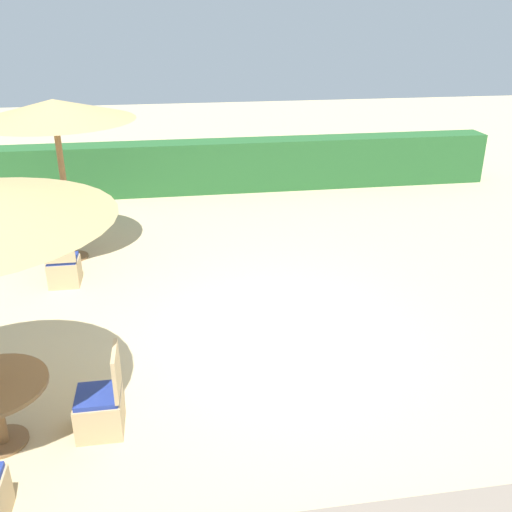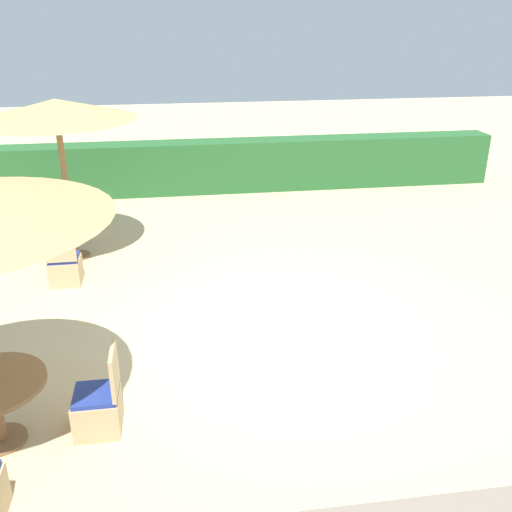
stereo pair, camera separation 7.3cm
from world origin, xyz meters
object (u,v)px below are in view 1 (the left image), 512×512
Objects in this scene: round_table_back_left at (70,225)px; patio_chair_back_left_south at (64,269)px; parasol_back_left at (54,111)px; patio_chair_front_left_east at (101,408)px; patio_chair_back_left_west at (8,247)px.

patio_chair_back_left_south is (0.01, -1.05, -0.33)m from round_table_back_left.
round_table_back_left is (0.00, 0.00, -1.90)m from parasol_back_left.
patio_chair_front_left_east is at bearing -79.11° from parasol_back_left.
patio_chair_back_left_west is at bearing 22.88° from patio_chair_front_left_east.
patio_chair_back_left_west and patio_chair_back_left_south have the same top height.
parasol_back_left is at bearing -90.00° from round_table_back_left.
parasol_back_left reaches higher than patio_chair_back_left_south.
parasol_back_left is at bearing 90.69° from patio_chair_back_left_south.
parasol_back_left is at bearing 10.89° from patio_chair_front_left_east.
patio_chair_back_left_south is (0.01, -1.05, -2.23)m from parasol_back_left.
patio_chair_front_left_east is 3.62m from patio_chair_back_left_south.
patio_chair_front_left_east reaches higher than round_table_back_left.
parasol_back_left is (-0.88, 4.56, 2.23)m from patio_chair_front_left_east.
parasol_back_left is 2.87× the size of patio_chair_back_left_west.
patio_chair_back_left_south is at bearing 45.04° from patio_chair_back_left_west.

